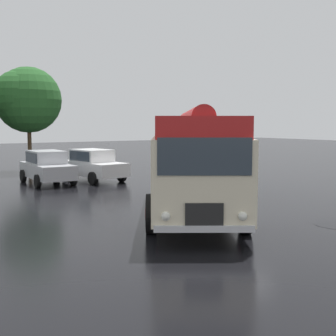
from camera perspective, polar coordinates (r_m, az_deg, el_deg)
ground_plane at (r=16.03m, az=7.39°, el=-5.48°), size 120.00×120.00×0.00m
vintage_bus at (r=15.85m, az=2.96°, el=1.34°), size 7.51×9.80×3.49m
car_near_left at (r=24.27m, az=-14.53°, el=0.13°), size 2.04×4.24×1.66m
car_mid_left at (r=24.95m, az=-9.13°, el=0.38°), size 2.41×4.40×1.66m
tree_right_of_centre at (r=30.48m, az=-16.99°, el=8.07°), size 4.25×4.08×6.52m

